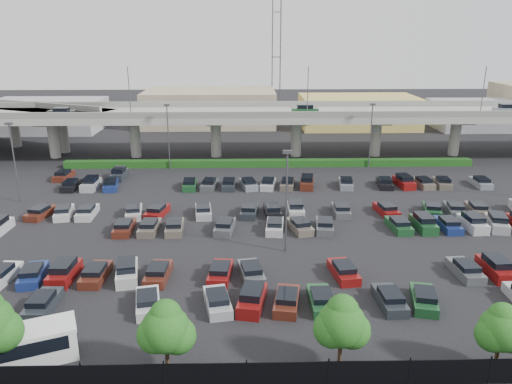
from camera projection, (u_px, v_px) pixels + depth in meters
ground at (280, 222)px, 57.43m from camera, size 280.00×280.00×0.00m
overpass at (267, 117)px, 85.72m from camera, size 150.00×13.00×15.80m
hedge at (269, 163)px, 81.06m from camera, size 66.00×1.60×1.10m
fence at (311, 374)px, 30.50m from camera, size 70.00×0.10×2.00m
tree_row at (321, 323)px, 31.12m from camera, size 65.07×3.66×5.94m
shuttle_bus at (17, 346)px, 32.52m from camera, size 7.88×5.17×2.40m
parked_cars at (276, 226)px, 54.53m from camera, size 62.92×41.61×1.67m
light_poles at (244, 165)px, 57.33m from camera, size 66.90×48.38×10.30m
distant_buildings at (315, 110)px, 115.40m from camera, size 138.00×24.00×9.00m
comm_tower at (276, 54)px, 123.18m from camera, size 2.40×2.40×30.00m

